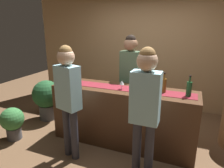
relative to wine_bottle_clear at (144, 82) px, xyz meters
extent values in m
plane|color=brown|center=(-0.32, -0.09, -1.07)|extent=(10.00, 10.00, 0.00)
cube|color=tan|center=(-0.32, 1.81, 0.38)|extent=(6.00, 0.12, 2.90)
cube|color=#472B19|center=(-0.32, -0.09, -0.59)|extent=(2.30, 0.60, 0.95)
cube|color=maroon|center=(-0.32, -0.09, -0.11)|extent=(2.18, 0.28, 0.01)
cylinder|color=#B2C6C1|center=(0.00, 0.00, -0.01)|extent=(0.07, 0.07, 0.21)
cylinder|color=#B2C6C1|center=(0.00, 0.00, 0.13)|extent=(0.03, 0.03, 0.08)
cylinder|color=black|center=(0.00, 0.00, 0.18)|extent=(0.03, 0.03, 0.02)
cylinder|color=#194723|center=(0.65, -0.10, -0.01)|extent=(0.07, 0.07, 0.21)
cylinder|color=#194723|center=(0.65, -0.10, 0.13)|extent=(0.03, 0.03, 0.08)
cylinder|color=black|center=(0.65, -0.10, 0.18)|extent=(0.03, 0.03, 0.02)
cylinder|color=brown|center=(0.30, -0.06, -0.01)|extent=(0.07, 0.07, 0.21)
cylinder|color=brown|center=(0.30, -0.06, 0.13)|extent=(0.03, 0.03, 0.08)
cylinder|color=black|center=(0.30, -0.06, 0.18)|extent=(0.03, 0.03, 0.02)
cylinder|color=silver|center=(-0.14, -0.07, -0.11)|extent=(0.06, 0.06, 0.00)
cylinder|color=silver|center=(-0.14, -0.07, -0.07)|extent=(0.01, 0.01, 0.07)
cone|color=silver|center=(-0.14, -0.07, 0.00)|extent=(0.07, 0.07, 0.06)
cylinder|color=silver|center=(-0.32, -0.15, -0.11)|extent=(0.06, 0.06, 0.00)
cylinder|color=silver|center=(-0.32, -0.15, -0.07)|extent=(0.01, 0.01, 0.07)
cone|color=silver|center=(-0.32, -0.15, 0.00)|extent=(0.07, 0.07, 0.06)
cylinder|color=#26262B|center=(-0.31, 0.49, -0.66)|extent=(0.11, 0.11, 0.82)
cylinder|color=#26262B|center=(-0.47, 0.50, -0.66)|extent=(0.11, 0.11, 0.82)
cube|color=#4C6B4C|center=(-0.39, 0.49, 0.08)|extent=(0.36, 0.23, 0.65)
sphere|color=#9E7051|center=(-0.39, 0.49, 0.52)|extent=(0.25, 0.25, 0.25)
sphere|color=black|center=(-0.39, 0.49, 0.59)|extent=(0.19, 0.19, 0.19)
cylinder|color=#33333D|center=(0.11, -0.77, -0.67)|extent=(0.11, 0.11, 0.79)
cylinder|color=#33333D|center=(0.27, -0.77, -0.67)|extent=(0.11, 0.11, 0.79)
cube|color=#99D1E0|center=(0.19, -0.77, 0.03)|extent=(0.34, 0.20, 0.62)
sphere|color=#DBAD89|center=(0.19, -0.77, 0.46)|extent=(0.24, 0.24, 0.24)
sphere|color=olive|center=(0.19, -0.77, 0.53)|extent=(0.18, 0.18, 0.18)
cylinder|color=#33333D|center=(-0.98, -0.71, -0.68)|extent=(0.11, 0.11, 0.78)
cylinder|color=#33333D|center=(-0.82, -0.76, -0.68)|extent=(0.11, 0.11, 0.78)
cube|color=#99D1E0|center=(-0.90, -0.74, 0.02)|extent=(0.38, 0.29, 0.62)
sphere|color=#DBAD89|center=(-0.90, -0.74, 0.44)|extent=(0.23, 0.23, 0.23)
sphere|color=olive|center=(-0.90, -0.74, 0.51)|extent=(0.18, 0.18, 0.18)
cylinder|color=#4C4C51|center=(-2.07, 0.17, -0.91)|extent=(0.35, 0.35, 0.31)
sphere|color=#23562D|center=(-2.07, 0.17, -0.52)|extent=(0.57, 0.57, 0.57)
cylinder|color=#4C4C51|center=(-2.09, -0.71, -0.96)|extent=(0.24, 0.24, 0.21)
sphere|color=#387A3D|center=(-2.09, -0.71, -0.69)|extent=(0.39, 0.39, 0.39)
camera|label=1|loc=(0.65, -2.93, 0.84)|focal=32.03mm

